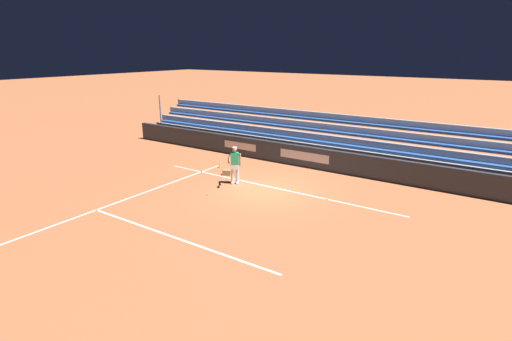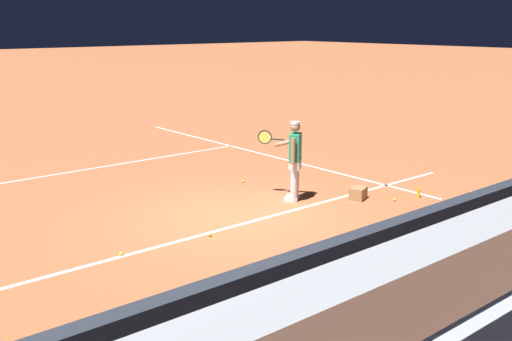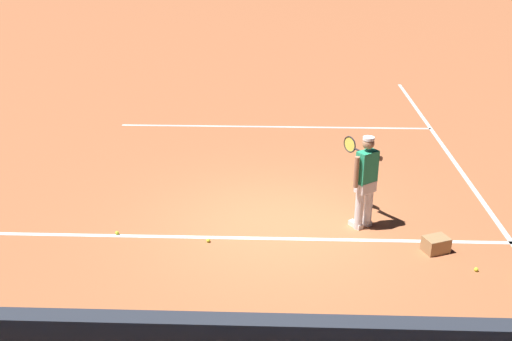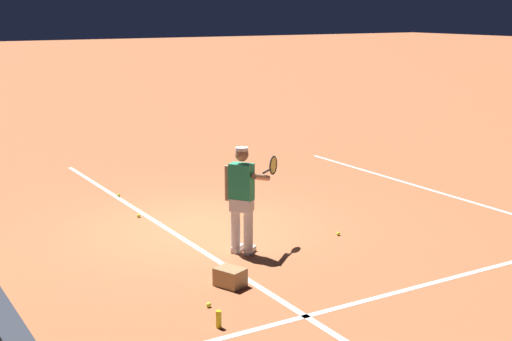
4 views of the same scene
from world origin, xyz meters
name	(u,v)px [view 4 (image 4 of 4)]	position (x,y,z in m)	size (l,w,h in m)	color
ground_plane	(197,227)	(0.00, 0.00, 0.00)	(160.00, 160.00, 0.00)	#B7663D
court_baseline_white	(171,231)	(0.00, -0.50, 0.00)	(12.00, 0.10, 0.01)	white
court_service_line_white	(425,188)	(0.00, 5.50, 0.00)	(8.22, 0.10, 0.01)	white
tennis_player	(243,199)	(1.60, 0.03, 0.89)	(0.62, 1.05, 1.71)	silver
ball_box_cardboard	(230,277)	(2.72, -0.82, 0.13)	(0.40, 0.30, 0.26)	#A87F51
tennis_ball_far_left	(338,234)	(1.68, 1.87, 0.03)	(0.07, 0.07, 0.07)	#CCE533
tennis_ball_on_baseline	(139,216)	(-1.11, -0.66, 0.03)	(0.07, 0.07, 0.07)	#CCE533
tennis_ball_midcourt	(209,305)	(3.22, -1.42, 0.03)	(0.07, 0.07, 0.07)	#CCE533
tennis_ball_toward_net	(118,195)	(-2.74, -0.45, 0.03)	(0.07, 0.07, 0.07)	#CCE533
water_bottle	(219,319)	(3.83, -1.60, 0.11)	(0.07, 0.07, 0.22)	yellow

